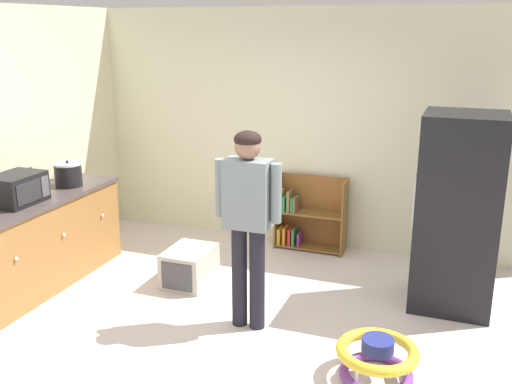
% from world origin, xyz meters
% --- Properties ---
extents(ground_plane, '(12.00, 12.00, 0.00)m').
position_xyz_m(ground_plane, '(0.00, 0.00, 0.00)').
color(ground_plane, silver).
rests_on(ground_plane, ground).
extents(back_wall, '(5.20, 0.06, 2.70)m').
position_xyz_m(back_wall, '(0.00, 2.33, 1.35)').
color(back_wall, beige).
rests_on(back_wall, ground).
extents(left_side_wall, '(0.06, 2.99, 2.70)m').
position_xyz_m(left_side_wall, '(-2.63, 0.80, 1.35)').
color(left_side_wall, beige).
rests_on(left_side_wall, ground).
extents(kitchen_counter, '(0.65, 1.94, 0.90)m').
position_xyz_m(kitchen_counter, '(-2.20, 0.27, 0.45)').
color(kitchen_counter, '#9C6935').
rests_on(kitchen_counter, ground).
extents(refrigerator, '(0.73, 0.68, 1.78)m').
position_xyz_m(refrigerator, '(1.64, 1.24, 0.89)').
color(refrigerator, black).
rests_on(refrigerator, ground).
extents(bookshelf, '(0.80, 0.28, 0.85)m').
position_xyz_m(bookshelf, '(0.01, 2.15, 0.37)').
color(bookshelf, brown).
rests_on(bookshelf, ground).
extents(standing_person, '(0.57, 0.22, 1.70)m').
position_xyz_m(standing_person, '(0.04, 0.21, 1.03)').
color(standing_person, black).
rests_on(standing_person, ground).
extents(baby_walker, '(0.60, 0.60, 0.32)m').
position_xyz_m(baby_walker, '(1.20, -0.19, 0.16)').
color(baby_walker, purple).
rests_on(baby_walker, ground).
extents(pet_carrier, '(0.42, 0.55, 0.36)m').
position_xyz_m(pet_carrier, '(-0.82, 0.80, 0.18)').
color(pet_carrier, beige).
rests_on(pet_carrier, ground).
extents(microwave, '(0.37, 0.48, 0.28)m').
position_xyz_m(microwave, '(-2.20, 0.07, 1.04)').
color(microwave, black).
rests_on(microwave, kitchen_counter).
extents(crock_pot, '(0.28, 0.28, 0.27)m').
position_xyz_m(crock_pot, '(-2.15, 0.74, 1.02)').
color(crock_pot, black).
rests_on(crock_pot, kitchen_counter).
extents(clear_bottle, '(0.07, 0.07, 0.25)m').
position_xyz_m(clear_bottle, '(-2.36, 0.44, 1.00)').
color(clear_bottle, silver).
rests_on(clear_bottle, kitchen_counter).
extents(red_cup, '(0.08, 0.08, 0.09)m').
position_xyz_m(red_cup, '(-2.14, 0.39, 0.95)').
color(red_cup, red).
rests_on(red_cup, kitchen_counter).
extents(orange_cup, '(0.08, 0.08, 0.09)m').
position_xyz_m(orange_cup, '(-2.39, 0.58, 0.95)').
color(orange_cup, orange).
rests_on(orange_cup, kitchen_counter).
extents(white_cup, '(0.08, 0.08, 0.09)m').
position_xyz_m(white_cup, '(-2.41, 0.89, 0.95)').
color(white_cup, white).
rests_on(white_cup, kitchen_counter).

